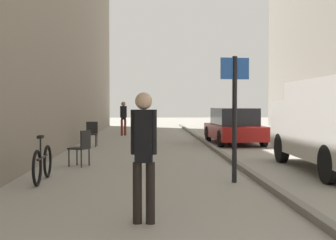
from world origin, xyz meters
The scene contains 9 objects.
ground_plane centered at (0.00, 12.00, 0.00)m, with size 80.00×80.00×0.00m, color gray.
kerb_strip centered at (1.58, 12.00, 0.06)m, with size 0.16×40.00×0.12m, color slate.
pedestrian_main_foreground centered at (-0.79, 4.46, 1.03)m, with size 0.35×0.23×1.78m.
pedestrian_mid_block centered at (-2.02, 21.72, 1.00)m, with size 0.34×0.24×1.74m.
parked_car centered at (2.75, 16.76, 0.71)m, with size 1.97×4.26×1.45m.
street_sign_post centered at (1.04, 7.62, 1.55)m, with size 0.60×0.11×2.60m.
bicycle_leaning centered at (-2.94, 7.89, 0.38)m, with size 0.11×1.77×0.98m.
cafe_chair_near_window centered at (-2.46, 10.19, 0.55)m, with size 0.58×0.58×0.94m.
cafe_chair_by_doorway centered at (-2.91, 15.80, 0.55)m, with size 0.45×0.45×0.94m.
Camera 1 is at (-0.72, -1.68, 1.63)m, focal length 48.78 mm.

